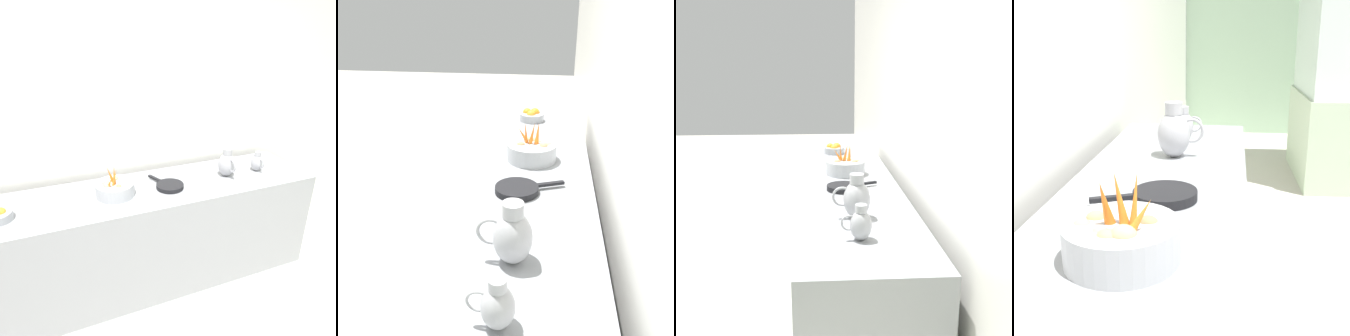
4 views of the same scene
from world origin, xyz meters
The scene contains 6 objects.
tile_wall_left centered at (-1.95, 0.46, 1.50)m, with size 0.10×9.49×3.00m, color white.
prep_counter centered at (-1.50, -0.04, 0.46)m, with size 0.69×2.77×0.92m, color gray.
vegetable_colander centered at (-1.49, -0.37, 0.98)m, with size 0.30×0.30×0.24m.
metal_pitcher_tall centered at (-1.48, 0.63, 1.04)m, with size 0.21×0.15×0.25m.
metal_pitcher_short centered at (-1.47, 0.95, 1.00)m, with size 0.15×0.11×0.18m.
skillet_on_counter centered at (-1.44, 0.07, 0.94)m, with size 0.36×0.23×0.03m.
Camera 1 is at (0.66, -0.79, 2.10)m, focal length 33.30 mm.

